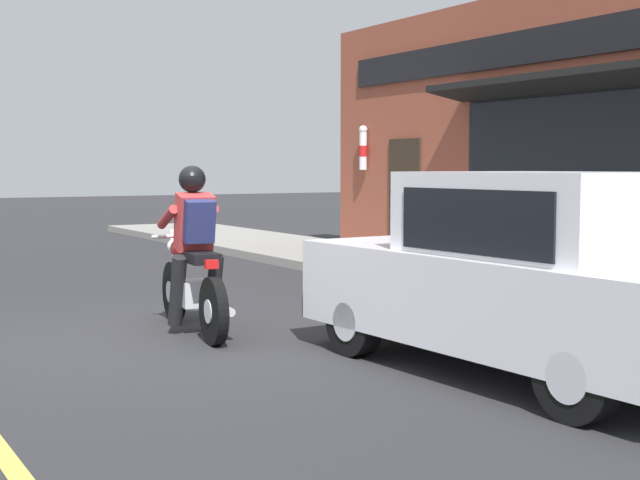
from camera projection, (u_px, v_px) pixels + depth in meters
name	position (u px, v px, depth m)	size (l,w,h in m)	color
ground_plane	(146.00, 341.00, 8.23)	(80.00, 80.00, 0.00)	#2B2B2D
sidewalk_curb	(412.00, 269.00, 13.47)	(2.60, 22.00, 0.14)	gray
storefront_building	(523.00, 134.00, 13.48)	(1.25, 9.65, 4.20)	brown
motorcycle_with_rider	(193.00, 263.00, 8.60)	(0.62, 2.02, 1.62)	black
car_hatchback	(525.00, 276.00, 6.87)	(1.82, 3.85, 1.57)	black
traffic_cone	(534.00, 261.00, 11.11)	(0.36, 0.36, 0.60)	black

